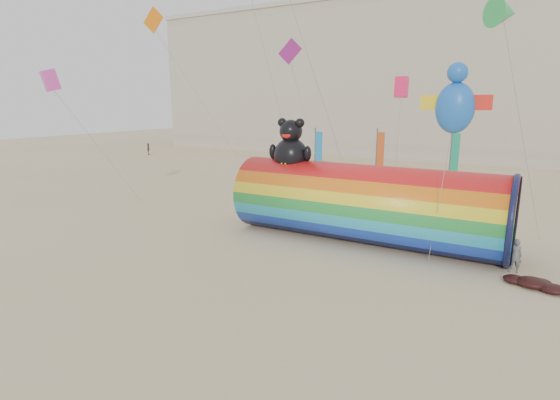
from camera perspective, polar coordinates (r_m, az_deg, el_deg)
The scene contains 7 objects.
ground at distance 21.19m, azimuth -3.23°, elevation -6.97°, with size 160.00×160.00×0.00m, color #CCB58C.
hotel_building at distance 66.78m, azimuth 10.34°, elevation 15.14°, with size 60.40×15.40×20.60m.
windsock_assembly at distance 22.85m, azimuth 10.97°, elevation -0.21°, with size 13.82×4.21×6.37m.
kite_handler at distance 21.14m, azimuth 28.34°, elevation -6.42°, with size 0.55×0.36×1.50m, color slate.
fabric_bundle at distance 20.04m, azimuth 30.66°, elevation -9.43°, with size 2.62×1.35×0.41m.
festival_banners at distance 34.56m, azimuth 13.17°, elevation 4.85°, with size 10.17×3.51×5.20m.
flying_kites at distance 23.42m, azimuth 5.81°, elevation 24.55°, with size 28.38×13.58×9.64m.
Camera 1 is at (11.06, -16.63, 7.08)m, focal length 28.00 mm.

